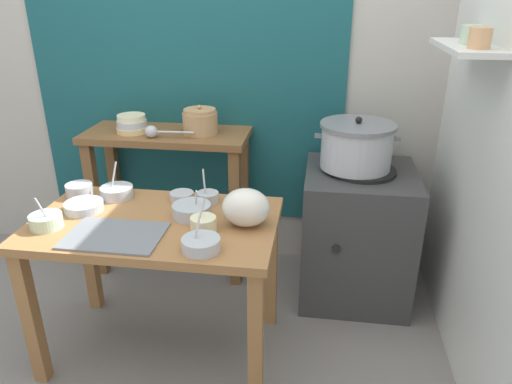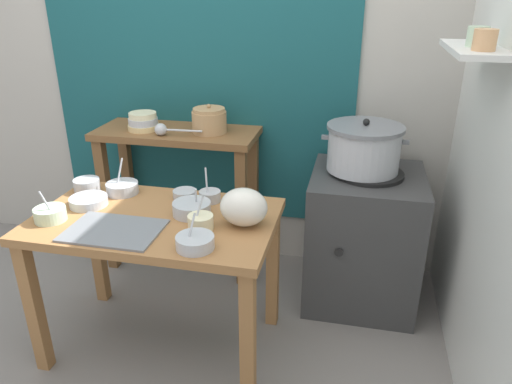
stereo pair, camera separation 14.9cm
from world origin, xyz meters
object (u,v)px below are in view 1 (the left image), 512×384
Objects in this scene: back_shelf_table at (169,167)px; prep_bowl_5 at (84,206)px; prep_bowl_8 at (182,196)px; steamer_pot at (357,145)px; plastic_bag at (246,207)px; prep_bowl_7 at (79,190)px; prep_table at (156,242)px; prep_bowl_0 at (192,210)px; prep_bowl_1 at (203,224)px; stove_block at (356,234)px; ladle at (153,132)px; prep_bowl_3 at (117,191)px; prep_bowl_4 at (208,197)px; bowl_stack_enamel at (132,124)px; prep_bowl_2 at (201,244)px; clay_pot at (200,122)px; prep_bowl_6 at (46,221)px; serving_tray at (115,236)px.

back_shelf_table reaches higher than prep_bowl_5.
back_shelf_table is at bearing 114.15° from prep_bowl_8.
plastic_bag is (-0.49, -0.64, -0.10)m from steamer_pot.
back_shelf_table is 0.63m from prep_bowl_7.
prep_table is 6.27× the size of prep_bowl_0.
prep_table is 0.52m from prep_bowl_7.
stove_block is at bearing 44.92° from prep_bowl_1.
ladle is 0.47m from prep_bowl_3.
prep_bowl_1 reaches higher than prep_bowl_5.
plastic_bag is 0.31m from prep_bowl_4.
prep_bowl_0 is at bearing -51.82° from bowl_stack_enamel.
prep_bowl_3 reaches higher than prep_bowl_5.
ladle is at bearing 133.71° from prep_bowl_4.
prep_bowl_2 is at bearing -65.51° from back_shelf_table.
ladle reaches higher than prep_bowl_2.
plastic_bag is (0.39, -0.75, -0.17)m from clay_pot.
ladle reaches higher than prep_bowl_4.
bowl_stack_enamel is at bearing -170.62° from back_shelf_table.
prep_bowl_2 is (0.12, -0.29, -0.00)m from prep_bowl_0.
prep_bowl_7 is (-0.73, 0.43, 0.00)m from prep_bowl_2.
prep_bowl_5 is at bearing 168.71° from prep_bowl_1.
prep_bowl_2 reaches higher than prep_table.
steamer_pot is at bearing 20.36° from prep_bowl_3.
prep_table is 0.89m from bowl_stack_enamel.
bowl_stack_enamel reaches higher than prep_bowl_6.
prep_bowl_1 is (0.21, -0.83, -0.22)m from clay_pot.
prep_bowl_3 is at bearing 150.54° from prep_bowl_1.
back_shelf_table is 4.82× the size of clay_pot.
prep_table is 1.16m from steamer_pot.
plastic_bag is at bearing -10.99° from prep_bowl_0.
stove_block is 3.74× the size of plastic_bag.
prep_bowl_2 is at bearing -120.69° from plastic_bag.
stove_block is at bearing -0.54° from ladle.
prep_bowl_3 is (0.10, -0.51, -0.20)m from bowl_stack_enamel.
steamer_pot is at bearing 31.26° from prep_bowl_4.
prep_table is 2.75× the size of serving_tray.
prep_bowl_8 is at bearing -56.69° from ladle.
prep_bowl_6 is at bearing -86.83° from prep_bowl_7.
ladle is at bearing 122.48° from prep_bowl_1.
bowl_stack_enamel is at bearing 130.52° from prep_bowl_8.
serving_tray is at bearing -98.61° from clay_pot.
prep_bowl_6 is at bearing -106.19° from back_shelf_table.
bowl_stack_enamel is at bearing -175.46° from clay_pot.
prep_bowl_3 is (-1.22, -0.42, 0.37)m from stove_block.
prep_bowl_4 is (-0.05, 0.29, -0.01)m from prep_bowl_1.
back_shelf_table reaches higher than stove_block.
steamer_pot is at bearing 30.26° from prep_bowl_6.
prep_bowl_6 is (-0.60, -0.19, 0.00)m from prep_bowl_0.
clay_pot is at bearing 26.32° from ladle.
serving_tray is at bearing -74.12° from bowl_stack_enamel.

